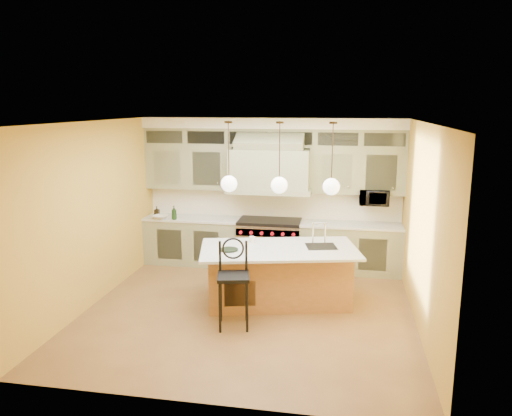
% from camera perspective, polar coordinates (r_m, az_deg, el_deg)
% --- Properties ---
extents(floor, '(5.00, 5.00, 0.00)m').
position_cam_1_polar(floor, '(7.92, -0.83, -11.65)').
color(floor, brown).
rests_on(floor, ground).
extents(ceiling, '(5.00, 5.00, 0.00)m').
position_cam_1_polar(ceiling, '(7.27, -0.90, 9.80)').
color(ceiling, white).
rests_on(ceiling, wall_back).
extents(wall_back, '(5.00, 0.00, 5.00)m').
position_cam_1_polar(wall_back, '(9.88, 1.91, 1.87)').
color(wall_back, gold).
rests_on(wall_back, ground).
extents(wall_front, '(5.00, 0.00, 5.00)m').
position_cam_1_polar(wall_front, '(5.13, -6.25, -7.68)').
color(wall_front, gold).
rests_on(wall_front, ground).
extents(wall_left, '(0.00, 5.00, 5.00)m').
position_cam_1_polar(wall_left, '(8.30, -18.05, -0.63)').
color(wall_left, gold).
rests_on(wall_left, ground).
extents(wall_right, '(0.00, 5.00, 5.00)m').
position_cam_1_polar(wall_right, '(7.42, 18.47, -2.10)').
color(wall_right, gold).
rests_on(wall_right, ground).
extents(back_cabinetry, '(5.00, 0.77, 2.90)m').
position_cam_1_polar(back_cabinetry, '(9.63, 1.68, 1.48)').
color(back_cabinetry, gray).
rests_on(back_cabinetry, floor).
extents(range, '(1.20, 0.74, 0.96)m').
position_cam_1_polar(range, '(9.75, 1.57, -4.07)').
color(range, silver).
rests_on(range, floor).
extents(kitchen_island, '(2.69, 1.82, 1.35)m').
position_cam_1_polar(kitchen_island, '(8.11, 2.61, -7.54)').
color(kitchen_island, olive).
rests_on(kitchen_island, floor).
extents(counter_stool, '(0.53, 0.53, 1.28)m').
position_cam_1_polar(counter_stool, '(7.18, -2.61, -7.91)').
color(counter_stool, black).
rests_on(counter_stool, floor).
extents(microwave, '(0.54, 0.37, 0.30)m').
position_cam_1_polar(microwave, '(9.55, 13.34, 1.21)').
color(microwave, black).
rests_on(microwave, back_cabinetry).
extents(oil_bottle_a, '(0.11, 0.11, 0.27)m').
position_cam_1_polar(oil_bottle_a, '(9.85, -9.35, -0.54)').
color(oil_bottle_a, '#183414').
rests_on(oil_bottle_a, back_cabinetry).
extents(oil_bottle_b, '(0.09, 0.10, 0.20)m').
position_cam_1_polar(oil_bottle_b, '(10.22, -11.26, -0.37)').
color(oil_bottle_b, black).
rests_on(oil_bottle_b, back_cabinetry).
extents(fruit_bowl, '(0.33, 0.33, 0.07)m').
position_cam_1_polar(fruit_bowl, '(9.97, -10.91, -1.04)').
color(fruit_bowl, silver).
rests_on(fruit_bowl, back_cabinetry).
extents(cup, '(0.10, 0.10, 0.09)m').
position_cam_1_polar(cup, '(8.22, -0.44, -3.62)').
color(cup, white).
rests_on(cup, kitchen_island).
extents(pendant_left, '(0.26, 0.26, 1.11)m').
position_cam_1_polar(pendant_left, '(7.89, -3.10, 3.00)').
color(pendant_left, '#2D2319').
rests_on(pendant_left, ceiling).
extents(pendant_center, '(0.26, 0.26, 1.11)m').
position_cam_1_polar(pendant_center, '(7.74, 2.67, 2.84)').
color(pendant_center, '#2D2319').
rests_on(pendant_center, ceiling).
extents(pendant_right, '(0.26, 0.26, 1.11)m').
position_cam_1_polar(pendant_right, '(7.68, 8.61, 2.65)').
color(pendant_right, '#2D2319').
rests_on(pendant_right, ceiling).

